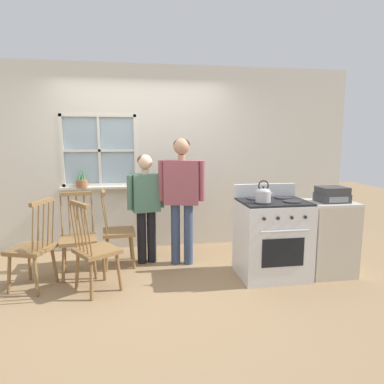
{
  "coord_description": "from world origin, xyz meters",
  "views": [
    {
      "loc": [
        -0.09,
        -3.75,
        1.65
      ],
      "look_at": [
        0.57,
        0.31,
        1.0
      ],
      "focal_mm": 32.0,
      "sensor_mm": 36.0,
      "label": 1
    }
  ],
  "objects_px": {
    "chair_center_cluster": "(95,251)",
    "person_teen_center": "(182,188)",
    "chair_near_stove": "(117,232)",
    "potted_plant": "(82,182)",
    "stereo": "(332,195)",
    "chair_by_window": "(78,239)",
    "stove": "(272,238)",
    "chair_near_wall": "(33,249)",
    "side_counter": "(328,238)",
    "person_elderly_left": "(146,199)",
    "kettle": "(263,194)"
  },
  "relations": [
    {
      "from": "chair_near_wall",
      "to": "chair_by_window",
      "type": "bearing_deg",
      "value": 145.61
    },
    {
      "from": "chair_near_wall",
      "to": "potted_plant",
      "type": "relative_size",
      "value": 3.47
    },
    {
      "from": "person_teen_center",
      "to": "potted_plant",
      "type": "height_order",
      "value": "person_teen_center"
    },
    {
      "from": "chair_near_wall",
      "to": "potted_plant",
      "type": "height_order",
      "value": "potted_plant"
    },
    {
      "from": "person_teen_center",
      "to": "stove",
      "type": "relative_size",
      "value": 1.52
    },
    {
      "from": "chair_by_window",
      "to": "kettle",
      "type": "relative_size",
      "value": 4.05
    },
    {
      "from": "chair_near_wall",
      "to": "kettle",
      "type": "distance_m",
      "value": 2.62
    },
    {
      "from": "chair_near_stove",
      "to": "potted_plant",
      "type": "distance_m",
      "value": 1.02
    },
    {
      "from": "person_elderly_left",
      "to": "kettle",
      "type": "bearing_deg",
      "value": -44.99
    },
    {
      "from": "chair_by_window",
      "to": "chair_near_stove",
      "type": "distance_m",
      "value": 0.51
    },
    {
      "from": "stove",
      "to": "chair_near_wall",
      "type": "bearing_deg",
      "value": 178.04
    },
    {
      "from": "person_elderly_left",
      "to": "kettle",
      "type": "xyz_separation_m",
      "value": [
        1.29,
        -0.83,
        0.17
      ]
    },
    {
      "from": "chair_center_cluster",
      "to": "stereo",
      "type": "height_order",
      "value": "stereo"
    },
    {
      "from": "person_teen_center",
      "to": "potted_plant",
      "type": "xyz_separation_m",
      "value": [
        -1.35,
        0.75,
        0.02
      ]
    },
    {
      "from": "chair_near_stove",
      "to": "kettle",
      "type": "relative_size",
      "value": 4.05
    },
    {
      "from": "chair_center_cluster",
      "to": "stereo",
      "type": "xyz_separation_m",
      "value": [
        2.75,
        0.02,
        0.54
      ]
    },
    {
      "from": "person_teen_center",
      "to": "stereo",
      "type": "distance_m",
      "value": 1.83
    },
    {
      "from": "chair_near_stove",
      "to": "stereo",
      "type": "bearing_deg",
      "value": -110.77
    },
    {
      "from": "person_elderly_left",
      "to": "stove",
      "type": "distance_m",
      "value": 1.67
    },
    {
      "from": "kettle",
      "to": "stereo",
      "type": "relative_size",
      "value": 0.73
    },
    {
      "from": "stereo",
      "to": "chair_by_window",
      "type": "bearing_deg",
      "value": 171.13
    },
    {
      "from": "chair_near_stove",
      "to": "person_elderly_left",
      "type": "distance_m",
      "value": 0.56
    },
    {
      "from": "chair_by_window",
      "to": "chair_near_wall",
      "type": "relative_size",
      "value": 1.0
    },
    {
      "from": "chair_center_cluster",
      "to": "side_counter",
      "type": "height_order",
      "value": "chair_center_cluster"
    },
    {
      "from": "chair_by_window",
      "to": "chair_center_cluster",
      "type": "xyz_separation_m",
      "value": [
        0.25,
        -0.49,
        0.0
      ]
    },
    {
      "from": "chair_near_wall",
      "to": "stereo",
      "type": "bearing_deg",
      "value": 107.22
    },
    {
      "from": "person_elderly_left",
      "to": "stove",
      "type": "xyz_separation_m",
      "value": [
        1.47,
        -0.69,
        -0.39
      ]
    },
    {
      "from": "chair_near_wall",
      "to": "stove",
      "type": "relative_size",
      "value": 0.92
    },
    {
      "from": "chair_near_stove",
      "to": "side_counter",
      "type": "height_order",
      "value": "chair_near_stove"
    },
    {
      "from": "chair_center_cluster",
      "to": "chair_near_stove",
      "type": "xyz_separation_m",
      "value": [
        0.19,
        0.74,
        0.0
      ]
    },
    {
      "from": "potted_plant",
      "to": "chair_near_wall",
      "type": "bearing_deg",
      "value": -106.6
    },
    {
      "from": "stove",
      "to": "stereo",
      "type": "bearing_deg",
      "value": -5.49
    },
    {
      "from": "side_counter",
      "to": "person_teen_center",
      "type": "bearing_deg",
      "value": 160.23
    },
    {
      "from": "chair_near_wall",
      "to": "chair_near_stove",
      "type": "height_order",
      "value": "same"
    },
    {
      "from": "person_teen_center",
      "to": "potted_plant",
      "type": "distance_m",
      "value": 1.54
    },
    {
      "from": "chair_near_stove",
      "to": "kettle",
      "type": "bearing_deg",
      "value": -120.12
    },
    {
      "from": "person_teen_center",
      "to": "stereo",
      "type": "relative_size",
      "value": 4.85
    },
    {
      "from": "chair_by_window",
      "to": "chair_center_cluster",
      "type": "distance_m",
      "value": 0.55
    },
    {
      "from": "chair_near_wall",
      "to": "stereo",
      "type": "height_order",
      "value": "stereo"
    },
    {
      "from": "chair_center_cluster",
      "to": "kettle",
      "type": "xyz_separation_m",
      "value": [
        1.86,
        -0.04,
        0.57
      ]
    },
    {
      "from": "kettle",
      "to": "chair_center_cluster",
      "type": "bearing_deg",
      "value": 178.65
    },
    {
      "from": "chair_near_stove",
      "to": "potted_plant",
      "type": "xyz_separation_m",
      "value": [
        -0.51,
        0.67,
        0.58
      ]
    },
    {
      "from": "potted_plant",
      "to": "stereo",
      "type": "xyz_separation_m",
      "value": [
        3.06,
        -1.38,
        -0.04
      ]
    },
    {
      "from": "stove",
      "to": "stereo",
      "type": "relative_size",
      "value": 3.19
    },
    {
      "from": "chair_by_window",
      "to": "stove",
      "type": "relative_size",
      "value": 0.92
    },
    {
      "from": "chair_center_cluster",
      "to": "person_teen_center",
      "type": "height_order",
      "value": "person_teen_center"
    },
    {
      "from": "stove",
      "to": "stereo",
      "type": "distance_m",
      "value": 0.88
    },
    {
      "from": "kettle",
      "to": "potted_plant",
      "type": "xyz_separation_m",
      "value": [
        -2.18,
        1.45,
        0.01
      ]
    },
    {
      "from": "side_counter",
      "to": "stereo",
      "type": "relative_size",
      "value": 2.65
    },
    {
      "from": "chair_by_window",
      "to": "chair_near_stove",
      "type": "xyz_separation_m",
      "value": [
        0.44,
        0.25,
        0.0
      ]
    }
  ]
}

